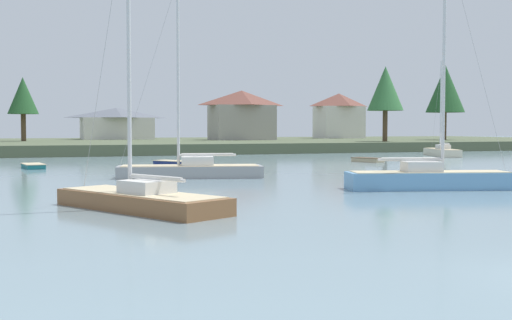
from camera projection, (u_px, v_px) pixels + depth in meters
name	position (u px, v px, depth m)	size (l,w,h in m)	color
far_shore_bank	(103.00, 145.00, 98.46)	(163.98, 52.47, 1.30)	#4C563D
sailboat_wood	(141.00, 204.00, 25.54)	(5.99, 8.36, 12.72)	brown
dinghy_teal	(33.00, 167.00, 51.73)	(1.97, 3.52, 0.53)	#196B70
sailboat_cream	(442.00, 154.00, 73.89)	(4.22, 8.08, 11.39)	beige
dinghy_navy	(174.00, 165.00, 53.90)	(3.30, 3.91, 0.72)	navy
sailboat_grey	(191.00, 173.00, 42.25)	(9.67, 4.66, 13.25)	gray
dinghy_sand	(368.00, 161.00, 61.09)	(2.41, 3.36, 0.58)	tan
sailboat_skyblue	(429.00, 184.00, 34.18)	(8.91, 4.27, 13.80)	#669ECC
shore_tree_right	(385.00, 89.00, 91.16)	(5.06, 5.06, 10.54)	brown
shore_tree_center_left	(445.00, 89.00, 103.74)	(6.12, 6.12, 11.88)	brown
shore_tree_center	(23.00, 96.00, 93.76)	(4.34, 4.34, 9.23)	brown
cottage_near_water	(339.00, 115.00, 121.43)	(8.62, 6.57, 8.32)	silver
cottage_hillside	(242.00, 114.00, 104.34)	(10.33, 7.23, 7.89)	#9E998E
cottage_behind_trees	(116.00, 123.00, 110.71)	(12.41, 9.48, 5.30)	silver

